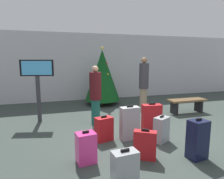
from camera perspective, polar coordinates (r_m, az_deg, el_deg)
The scene contains 15 objects.
ground_plane at distance 5.14m, azimuth 10.83°, elevation -12.44°, with size 16.00×16.00×0.00m, color #38423D.
back_wall at distance 9.17m, azimuth -2.62°, elevation 6.65°, with size 16.00×0.20×2.98m, color silver.
holiday_tree at distance 7.93m, azimuth -2.83°, elevation 4.22°, with size 1.42×1.42×2.34m.
flight_info_kiosk at distance 6.05m, azimuth -20.97°, elevation 3.02°, with size 0.93×0.31×1.84m.
waiting_bench at distance 7.24m, azimuth 21.04°, elevation -3.65°, with size 1.33×0.44×0.48m.
traveller_0 at distance 5.52m, azimuth -4.85°, elevation -1.29°, with size 0.47×0.47×1.67m.
traveller_1 at distance 6.95m, azimuth 9.26°, elevation 1.87°, with size 0.47×0.47×1.91m.
suitcase_0 at distance 5.21m, azimuth 11.49°, elevation -8.09°, with size 0.52×0.29×0.74m.
suitcase_1 at distance 3.03m, azimuth 3.77°, elevation -22.42°, with size 0.39×0.25×0.61m.
suitcase_2 at distance 4.60m, azimuth 5.20°, elevation -9.78°, with size 0.44×0.22×0.81m.
suitcase_3 at distance 3.83m, azimuth 9.59°, elevation -15.68°, with size 0.45×0.36×0.58m.
suitcase_4 at distance 4.61m, azimuth 14.24°, elevation -11.27°, with size 0.42×0.36×0.61m.
suitcase_5 at distance 4.09m, azimuth 23.71°, elevation -13.22°, with size 0.37×0.31×0.78m.
suitcase_6 at distance 3.69m, azimuth -7.61°, elevation -16.50°, with size 0.37×0.32×0.60m.
suitcase_7 at distance 4.56m, azimuth -2.37°, elevation -11.44°, with size 0.43×0.33×0.59m.
Camera 1 is at (-2.27, -4.22, 1.86)m, focal length 31.28 mm.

